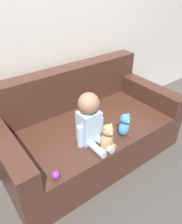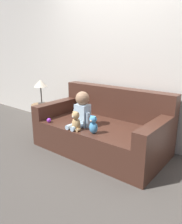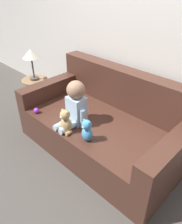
# 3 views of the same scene
# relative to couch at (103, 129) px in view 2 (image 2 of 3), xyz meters

# --- Properties ---
(ground_plane) EXTENTS (12.00, 12.00, 0.00)m
(ground_plane) POSITION_rel_couch_xyz_m (0.00, -0.06, -0.28)
(ground_plane) COLOR #4C4742
(wall_back) EXTENTS (8.00, 0.05, 2.60)m
(wall_back) POSITION_rel_couch_xyz_m (0.00, 0.49, 1.02)
(wall_back) COLOR silver
(wall_back) RESTS_ON ground_plane
(couch) EXTENTS (1.74, 0.94, 0.83)m
(couch) POSITION_rel_couch_xyz_m (0.00, 0.00, 0.00)
(couch) COLOR #47281E
(couch) RESTS_ON ground_plane
(person_baby) EXTENTS (0.26, 0.34, 0.45)m
(person_baby) POSITION_rel_couch_xyz_m (-0.14, -0.28, 0.31)
(person_baby) COLOR silver
(person_baby) RESTS_ON couch
(teddy_bear_brown) EXTENTS (0.14, 0.11, 0.24)m
(teddy_bear_brown) POSITION_rel_couch_xyz_m (-0.10, -0.45, 0.21)
(teddy_bear_brown) COLOR tan
(teddy_bear_brown) RESTS_ON couch
(plush_toy_side) EXTENTS (0.11, 0.10, 0.22)m
(plush_toy_side) POSITION_rel_couch_xyz_m (0.14, -0.40, 0.21)
(plush_toy_side) COLOR #4C9EDB
(plush_toy_side) RESTS_ON couch
(toy_ball) EXTENTS (0.06, 0.06, 0.06)m
(toy_ball) POSITION_rel_couch_xyz_m (-0.58, -0.46, 0.13)
(toy_ball) COLOR purple
(toy_ball) RESTS_ON couch
(side_table) EXTENTS (0.35, 0.35, 0.87)m
(side_table) POSITION_rel_couch_xyz_m (-1.22, -0.06, 0.36)
(side_table) COLOR #93704C
(side_table) RESTS_ON ground_plane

